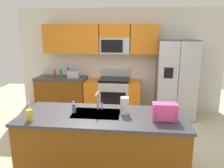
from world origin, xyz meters
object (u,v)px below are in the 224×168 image
object	(u,v)px
toaster	(74,74)
sink_faucet	(98,99)
bottle_blue	(68,72)
refrigerator	(175,79)
range_oven	(113,96)
backpack	(165,111)
soap_dispenser	(74,108)
pepper_mill	(55,73)
bottle_green	(61,73)
paper_towel_roll	(125,105)
drink_cup_yellow	(30,115)

from	to	relation	value
toaster	sink_faucet	xyz separation A→B (m)	(0.99, -2.19, 0.08)
bottle_blue	refrigerator	bearing A→B (deg)	-2.78
range_oven	backpack	size ratio (longest dim) A/B	4.25
refrigerator	backpack	xyz separation A→B (m)	(-0.55, -2.44, 0.09)
soap_dispenser	range_oven	bearing A→B (deg)	82.47
pepper_mill	bottle_green	size ratio (longest dim) A/B	0.94
toaster	backpack	bearing A→B (deg)	-51.87
soap_dispenser	refrigerator	bearing A→B (deg)	51.79
range_oven	paper_towel_roll	bearing A→B (deg)	-79.95
refrigerator	paper_towel_roll	xyz separation A→B (m)	(-1.09, -2.27, 0.09)
toaster	bottle_green	xyz separation A→B (m)	(-0.34, 0.04, 0.01)
bottle_blue	toaster	bearing A→B (deg)	-32.60
soap_dispenser	paper_towel_roll	distance (m)	0.73
sink_faucet	drink_cup_yellow	world-z (taller)	sink_faucet
toaster	drink_cup_yellow	xyz separation A→B (m)	(0.16, -2.67, -0.02)
paper_towel_roll	soap_dispenser	bearing A→B (deg)	-176.50
drink_cup_yellow	bottle_green	bearing A→B (deg)	100.47
bottle_blue	paper_towel_roll	world-z (taller)	bottle_blue
bottle_green	bottle_blue	distance (m)	0.19
range_oven	bottle_blue	xyz separation A→B (m)	(-1.15, 0.06, 0.58)
toaster	sink_faucet	world-z (taller)	sink_faucet
bottle_green	drink_cup_yellow	bearing A→B (deg)	-79.53
bottle_blue	sink_faucet	xyz separation A→B (m)	(1.16, -2.30, 0.05)
bottle_green	sink_faucet	distance (m)	2.59
toaster	sink_faucet	size ratio (longest dim) A/B	0.99
refrigerator	backpack	world-z (taller)	refrigerator
toaster	paper_towel_roll	size ratio (longest dim) A/B	1.17
refrigerator	toaster	size ratio (longest dim) A/B	6.61
toaster	pepper_mill	size ratio (longest dim) A/B	1.47
bottle_blue	backpack	size ratio (longest dim) A/B	0.76
bottle_blue	drink_cup_yellow	xyz separation A→B (m)	(0.33, -2.78, -0.05)
range_oven	refrigerator	size ratio (longest dim) A/B	0.74
toaster	bottle_green	bearing A→B (deg)	174.02
refrigerator	soap_dispenser	size ratio (longest dim) A/B	10.88
bottle_green	soap_dispenser	xyz separation A→B (m)	(1.00, -2.37, -0.03)
toaster	backpack	distance (m)	3.13
bottle_green	refrigerator	bearing A→B (deg)	-1.12
range_oven	toaster	xyz separation A→B (m)	(-0.98, -0.05, 0.55)
pepper_mill	backpack	size ratio (longest dim) A/B	0.59
toaster	soap_dispenser	xyz separation A→B (m)	(0.66, -2.33, -0.02)
range_oven	pepper_mill	world-z (taller)	range_oven
bottle_blue	pepper_mill	bearing A→B (deg)	-170.08
toaster	bottle_green	world-z (taller)	bottle_green
pepper_mill	toaster	bearing A→B (deg)	-5.61
pepper_mill	paper_towel_roll	xyz separation A→B (m)	(1.90, -2.34, 0.03)
toaster	drink_cup_yellow	world-z (taller)	drink_cup_yellow
paper_towel_roll	backpack	xyz separation A→B (m)	(0.54, -0.17, -0.00)
refrigerator	sink_faucet	xyz separation A→B (m)	(-1.49, -2.17, 0.14)
refrigerator	drink_cup_yellow	xyz separation A→B (m)	(-2.32, -2.65, 0.05)
drink_cup_yellow	backpack	distance (m)	1.79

